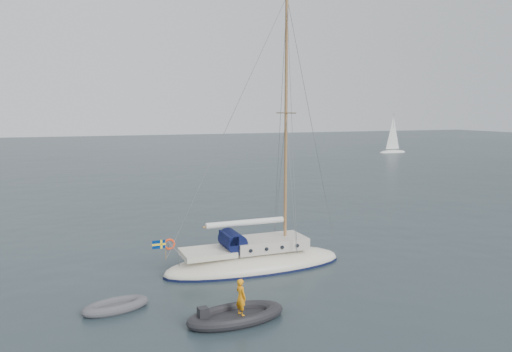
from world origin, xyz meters
name	(u,v)px	position (x,y,z in m)	size (l,w,h in m)	color
ground	(305,268)	(0.00, 0.00, 0.00)	(300.00, 300.00, 0.00)	black
sailboat	(255,248)	(-2.49, 1.06, 1.14)	(10.54, 3.15, 15.02)	beige
dinghy	(116,306)	(-10.12, -2.18, 0.18)	(2.90, 1.31, 0.42)	#4C4C51
rib	(236,314)	(-5.67, -5.04, 0.27)	(4.23, 1.92, 1.75)	black
distant_yacht_b	(393,135)	(49.58, 60.01, 3.53)	(6.24, 3.33, 8.27)	silver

